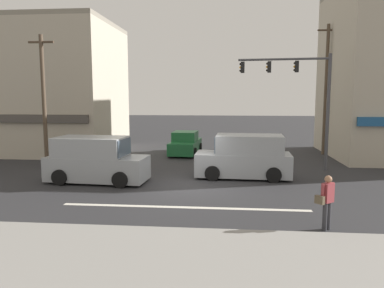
{
  "coord_description": "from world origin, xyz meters",
  "views": [
    {
      "loc": [
        1.49,
        -16.51,
        4.01
      ],
      "look_at": [
        -0.24,
        2.0,
        1.6
      ],
      "focal_mm": 35.0,
      "sensor_mm": 36.0,
      "label": 1
    }
  ],
  "objects_px": {
    "traffic_light_mast": "(303,90)",
    "van_crossing_center": "(245,157)",
    "sedan_waiting_far": "(185,144)",
    "pedestrian_foreground_with_bag": "(327,199)",
    "van_crossing_leftbound": "(96,161)",
    "utility_pole_far_right": "(326,88)",
    "utility_pole_near_left": "(44,100)"
  },
  "relations": [
    {
      "from": "traffic_light_mast",
      "to": "van_crossing_center",
      "type": "relative_size",
      "value": 1.33
    },
    {
      "from": "utility_pole_near_left",
      "to": "pedestrian_foreground_with_bag",
      "type": "bearing_deg",
      "value": -33.6
    },
    {
      "from": "traffic_light_mast",
      "to": "van_crossing_center",
      "type": "xyz_separation_m",
      "value": [
        -3.16,
        -2.47,
        -3.3
      ]
    },
    {
      "from": "traffic_light_mast",
      "to": "pedestrian_foreground_with_bag",
      "type": "height_order",
      "value": "traffic_light_mast"
    },
    {
      "from": "utility_pole_near_left",
      "to": "sedan_waiting_far",
      "type": "height_order",
      "value": "utility_pole_near_left"
    },
    {
      "from": "utility_pole_far_right",
      "to": "van_crossing_center",
      "type": "xyz_separation_m",
      "value": [
        -5.71,
        -7.93,
        -3.5
      ]
    },
    {
      "from": "utility_pole_near_left",
      "to": "van_crossing_center",
      "type": "height_order",
      "value": "utility_pole_near_left"
    },
    {
      "from": "van_crossing_leftbound",
      "to": "pedestrian_foreground_with_bag",
      "type": "distance_m",
      "value": 10.61
    },
    {
      "from": "sedan_waiting_far",
      "to": "pedestrian_foreground_with_bag",
      "type": "bearing_deg",
      "value": -67.78
    },
    {
      "from": "utility_pole_near_left",
      "to": "utility_pole_far_right",
      "type": "relative_size",
      "value": 0.83
    },
    {
      "from": "traffic_light_mast",
      "to": "sedan_waiting_far",
      "type": "distance_m",
      "value": 9.04
    },
    {
      "from": "traffic_light_mast",
      "to": "pedestrian_foreground_with_bag",
      "type": "bearing_deg",
      "value": -96.4
    },
    {
      "from": "traffic_light_mast",
      "to": "sedan_waiting_far",
      "type": "height_order",
      "value": "traffic_light_mast"
    },
    {
      "from": "utility_pole_far_right",
      "to": "pedestrian_foreground_with_bag",
      "type": "relative_size",
      "value": 5.21
    },
    {
      "from": "van_crossing_center",
      "to": "van_crossing_leftbound",
      "type": "relative_size",
      "value": 0.99
    },
    {
      "from": "van_crossing_leftbound",
      "to": "utility_pole_far_right",
      "type": "bearing_deg",
      "value": 36.89
    },
    {
      "from": "van_crossing_center",
      "to": "pedestrian_foreground_with_bag",
      "type": "bearing_deg",
      "value": -73.7
    },
    {
      "from": "utility_pole_far_right",
      "to": "van_crossing_center",
      "type": "bearing_deg",
      "value": -125.78
    },
    {
      "from": "utility_pole_near_left",
      "to": "van_crossing_center",
      "type": "relative_size",
      "value": 1.55
    },
    {
      "from": "utility_pole_far_right",
      "to": "traffic_light_mast",
      "type": "relative_size",
      "value": 1.4
    },
    {
      "from": "traffic_light_mast",
      "to": "van_crossing_leftbound",
      "type": "relative_size",
      "value": 1.31
    },
    {
      "from": "utility_pole_near_left",
      "to": "pedestrian_foreground_with_bag",
      "type": "height_order",
      "value": "utility_pole_near_left"
    },
    {
      "from": "utility_pole_far_right",
      "to": "van_crossing_center",
      "type": "height_order",
      "value": "utility_pole_far_right"
    },
    {
      "from": "van_crossing_leftbound",
      "to": "pedestrian_foreground_with_bag",
      "type": "bearing_deg",
      "value": -31.42
    },
    {
      "from": "utility_pole_near_left",
      "to": "pedestrian_foreground_with_bag",
      "type": "relative_size",
      "value": 4.35
    },
    {
      "from": "utility_pole_near_left",
      "to": "traffic_light_mast",
      "type": "height_order",
      "value": "utility_pole_near_left"
    },
    {
      "from": "pedestrian_foreground_with_bag",
      "to": "van_crossing_leftbound",
      "type": "bearing_deg",
      "value": 148.58
    },
    {
      "from": "utility_pole_far_right",
      "to": "van_crossing_leftbound",
      "type": "xyz_separation_m",
      "value": [
        -12.68,
        -9.52,
        -3.5
      ]
    },
    {
      "from": "utility_pole_far_right",
      "to": "pedestrian_foreground_with_bag",
      "type": "xyz_separation_m",
      "value": [
        -3.63,
        -15.05,
        -3.55
      ]
    },
    {
      "from": "sedan_waiting_far",
      "to": "pedestrian_foreground_with_bag",
      "type": "relative_size",
      "value": 2.52
    },
    {
      "from": "van_crossing_center",
      "to": "sedan_waiting_far",
      "type": "relative_size",
      "value": 1.11
    },
    {
      "from": "traffic_light_mast",
      "to": "van_crossing_center",
      "type": "height_order",
      "value": "traffic_light_mast"
    }
  ]
}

